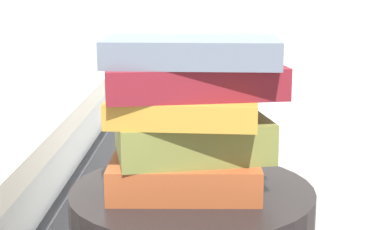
% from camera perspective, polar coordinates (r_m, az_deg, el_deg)
% --- Properties ---
extents(book_rust, '(0.23, 0.16, 0.05)m').
position_cam_1_polar(book_rust, '(0.95, -0.69, -5.67)').
color(book_rust, '#994723').
rests_on(book_rust, side_table).
extents(book_olive, '(0.26, 0.19, 0.06)m').
position_cam_1_polar(book_olive, '(0.95, 0.08, -2.04)').
color(book_olive, olive).
rests_on(book_olive, book_rust).
extents(book_ochre, '(0.24, 0.20, 0.04)m').
position_cam_1_polar(book_ochre, '(0.93, -0.69, 0.86)').
color(book_ochre, '#B7842D').
rests_on(book_ochre, book_olive).
extents(book_maroon, '(0.28, 0.20, 0.05)m').
position_cam_1_polar(book_maroon, '(0.93, 0.27, 3.48)').
color(book_maroon, maroon).
rests_on(book_maroon, book_ochre).
extents(book_slate, '(0.27, 0.17, 0.04)m').
position_cam_1_polar(book_slate, '(0.91, -0.27, 6.06)').
color(book_slate, slate).
rests_on(book_slate, book_maroon).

